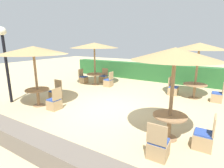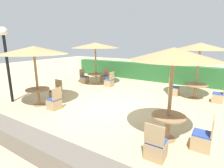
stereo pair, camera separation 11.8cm
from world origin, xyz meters
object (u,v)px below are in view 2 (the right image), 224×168
Objects in this scene: patio_chair_front_right_east at (202,140)px; round_table_front_right at (168,121)px; patio_chair_back_right_west at (173,90)px; patio_chair_back_left_north at (105,78)px; parasol_back_left at (95,45)px; lamp_post at (5,50)px; round_table_back_right at (196,87)px; parasol_front_left at (34,50)px; patio_chair_back_left_west at (84,79)px; patio_chair_front_left_east at (54,103)px; patio_chair_back_right_east at (218,97)px; round_table_back_left at (96,76)px; patio_chair_back_left_east at (109,82)px; parasol_front_right at (174,54)px; patio_chair_front_right_south at (156,148)px; round_table_front_left at (38,93)px; patio_chair_front_left_north at (56,94)px; parasol_back_right at (200,47)px.

round_table_front_right is at bearing 89.38° from patio_chair_front_right_east.
patio_chair_back_left_north is at bearing -97.56° from patio_chair_back_right_west.
parasol_back_left reaches higher than patio_chair_back_right_west.
lamp_post is 8.85m from round_table_back_right.
lamp_post reaches higher than round_table_front_right.
parasol_front_left reaches higher than round_table_front_right.
patio_chair_back_left_west is 1.00× the size of round_table_front_right.
parasol_front_left is 2.96× the size of patio_chair_front_left_east.
patio_chair_back_right_east is at bearing 75.49° from round_table_front_right.
patio_chair_back_left_east is at bearing 3.14° from round_table_back_left.
parasol_back_left is 6.13m from round_table_back_right.
parasol_front_right is at bearing 4.64° from lamp_post.
parasol_front_right reaches higher than round_table_back_left.
parasol_back_left is 7.95m from patio_chair_front_right_south.
patio_chair_back_left_east is at bearing 79.73° from round_table_front_left.
patio_chair_back_right_west is (4.77, -0.63, 0.00)m from patio_chair_back_left_north.
lamp_post reaches higher than parasol_front_right.
patio_chair_back_left_east and patio_chair_back_left_north have the same top height.
patio_chair_front_left_east is (0.95, 0.06, -2.10)m from parasol_front_left.
parasol_front_left is at bearing 91.77° from patio_chair_back_left_north.
patio_chair_front_left_north is 3.41m from round_table_back_left.
patio_chair_back_left_north is at bearing -87.90° from patio_chair_front_left_north.
lamp_post is at bearing -166.48° from parasol_front_left.
patio_chair_back_left_west is (-1.18, 3.40, 0.00)m from patio_chair_front_left_north.
parasol_back_left reaches higher than round_table_back_left.
patio_chair_back_right_west is at bearing 92.99° from patio_chair_back_left_west.
parasol_front_right reaches higher than patio_chair_back_right_west.
patio_chair_back_left_east is at bearing 131.99° from patio_chair_front_right_south.
round_table_back_left is at bearing -86.91° from patio_chair_front_left_north.
patio_chair_front_right_east reaches higher than round_table_front_left.
round_table_front_right is (4.53, 0.16, 0.28)m from patio_chair_front_left_east.
patio_chair_front_left_north is 1.00× the size of patio_chair_back_left_north.
parasol_front_right is at bearing 0.00° from round_table_front_right.
patio_chair_back_right_east is at bearing 75.49° from parasol_front_right.
patio_chair_back_left_east is at bearing -177.64° from round_table_back_right.
parasol_back_right is (5.63, 3.65, 2.23)m from patio_chair_front_left_north.
lamp_post is at bearing -145.03° from parasol_back_right.
patio_chair_front_right_east is (6.36, 0.20, -2.10)m from parasol_front_left.
patio_chair_back_right_east reaches higher than round_table_front_right.
patio_chair_front_left_east is at bearing 3.34° from round_table_front_left.
patio_chair_front_left_east is at bearing -135.78° from round_table_back_right.
parasol_front_right is at bearing -36.21° from round_table_back_left.
parasol_front_right is (-0.15, -4.40, -0.10)m from parasol_back_right.
patio_chair_back_left_east is at bearing 138.07° from parasol_front_right.
parasol_back_left is at bearing 92.46° from parasol_front_left.
patio_chair_back_left_east is 1.00× the size of patio_chair_back_left_north.
lamp_post is at bearing 41.94° from patio_chair_front_left_north.
parasol_front_right is (4.68, -4.20, 2.12)m from patio_chair_back_left_east.
patio_chair_front_left_north reaches higher than round_table_front_right.
parasol_back_right is 1.04× the size of parasol_front_right.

